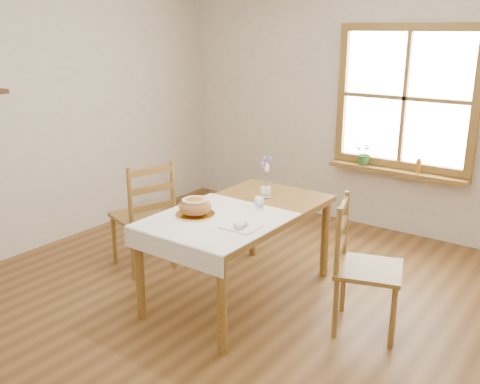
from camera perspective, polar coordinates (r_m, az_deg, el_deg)
The scene contains 18 objects.
ground at distance 4.34m, azimuth -2.39°, elevation -12.40°, with size 5.00×5.00×0.00m, color brown.
room_walls at distance 3.80m, azimuth -2.72°, elevation 10.61°, with size 4.60×5.10×2.65m.
window at distance 5.76m, azimuth 17.22°, elevation 9.55°, with size 1.46×0.08×1.46m.
window_sill at distance 5.84m, azimuth 16.34°, elevation 2.10°, with size 1.46×0.20×0.05m.
dining_table at distance 4.27m, azimuth -0.00°, elevation -3.01°, with size 0.90×1.60×0.75m.
table_linen at distance 4.02m, azimuth -2.56°, elevation -3.01°, with size 0.91×0.99×0.01m, color white.
chair_left at distance 4.94m, azimuth -10.37°, elevation -2.36°, with size 0.48×0.50×1.02m, color olive, non-canonical shape.
chair_right at distance 3.98m, azimuth 13.59°, elevation -7.81°, with size 0.46×0.48×0.98m, color olive, non-canonical shape.
bread_plate at distance 4.11m, azimuth -4.78°, elevation -2.40°, with size 0.29×0.29×0.02m, color white.
bread_loaf at distance 4.08m, azimuth -4.81°, elevation -1.39°, with size 0.25×0.25×0.14m, color #AA673C.
egg_napkin at distance 3.85m, azimuth 0.12°, elevation -3.71°, with size 0.25×0.22×0.01m, color white.
eggs at distance 3.84m, azimuth 0.12°, elevation -3.33°, with size 0.20×0.18×0.04m, color white, non-canonical shape.
salt_shaker at distance 4.26m, azimuth 1.92°, elevation -1.03°, with size 0.05×0.05×0.10m, color white.
pepper_shaker at distance 4.20m, azimuth 2.19°, elevation -1.27°, with size 0.05×0.05×0.10m, color white.
flower_vase at distance 4.54m, azimuth 2.74°, elevation -0.09°, with size 0.08×0.08×0.09m, color white.
lavender_bouquet at distance 4.49m, azimuth 2.77°, elevation 2.12°, with size 0.14×0.14×0.27m, color #735AA0, non-canonical shape.
potted_plant at distance 5.94m, azimuth 13.17°, elevation 3.77°, with size 0.22×0.24×0.19m, color #32702D.
amber_bottle at distance 5.75m, azimuth 18.51°, elevation 2.70°, with size 0.05×0.05×0.15m, color #95611B.
Camera 1 is at (2.36, -2.94, 2.14)m, focal length 40.00 mm.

